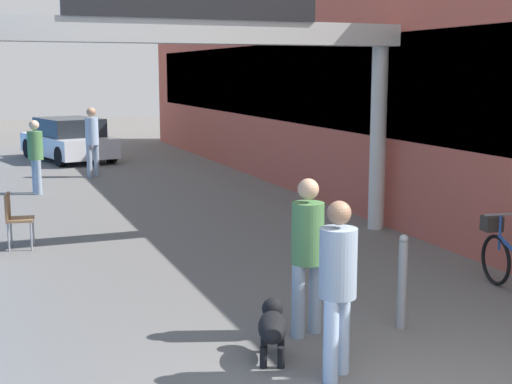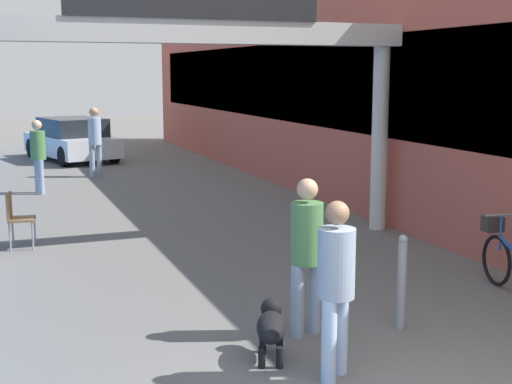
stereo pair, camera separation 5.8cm
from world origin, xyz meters
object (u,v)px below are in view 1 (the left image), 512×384
Objects in this scene: pedestrian_elderly_walking at (92,137)px; bollard_post_metal at (402,281)px; pedestrian_with_dog at (338,278)px; cafe_chair_wood_nearer at (15,215)px; pedestrian_companion at (308,247)px; dog_on_leash at (272,325)px; pedestrian_carrying_crate at (35,152)px; parked_car_white at (69,140)px.

bollard_post_metal is (1.43, -12.64, -0.53)m from pedestrian_elderly_walking.
pedestrian_with_dog is 1.85× the size of cafe_chair_wood_nearer.
dog_on_leash is at bearing -142.91° from pedestrian_companion.
cafe_chair_wood_nearer is at bearing 111.16° from dog_on_leash.
pedestrian_companion is 1.00× the size of pedestrian_carrying_crate.
pedestrian_companion is 0.96m from dog_on_leash.
bollard_post_metal is at bearing -10.46° from pedestrian_companion.
pedestrian_companion is 12.45m from pedestrian_elderly_walking.
parked_car_white reaches higher than dog_on_leash.
bollard_post_metal is at bearing -54.45° from cafe_chair_wood_nearer.
pedestrian_elderly_walking is (-0.18, 13.52, 0.12)m from pedestrian_with_dog.
pedestrian_carrying_crate is 10.89m from bollard_post_metal.
pedestrian_with_dog is 1.57× the size of bollard_post_metal.
dog_on_leash is 16.85m from parked_car_white.
pedestrian_with_dog is 2.18× the size of dog_on_leash.
pedestrian_elderly_walking is at bearing 96.47° from bollard_post_metal.
pedestrian_elderly_walking reaches higher than pedestrian_companion.
pedestrian_companion is 0.92× the size of pedestrian_elderly_walking.
parked_car_white is at bearing 91.10° from pedestrian_with_dog.
cafe_chair_wood_nearer is 0.21× the size of parked_car_white.
pedestrian_elderly_walking is 1.75× the size of bollard_post_metal.
pedestrian_with_dog is 0.38× the size of parked_car_white.
dog_on_leash is 0.18× the size of parked_car_white.
parked_car_white is (0.03, 16.85, 0.31)m from dog_on_leash.
cafe_chair_wood_nearer is at bearing 112.14° from pedestrian_with_dog.
bollard_post_metal is at bearing -84.52° from parked_car_white.
bollard_post_metal is (3.03, -10.46, -0.43)m from pedestrian_carrying_crate.
pedestrian_elderly_walking reaches higher than dog_on_leash.
pedestrian_companion is 1.61× the size of bollard_post_metal.
dog_on_leash is (-0.19, -12.88, -0.73)m from pedestrian_elderly_walking.
bollard_post_metal is (1.26, 0.88, -0.41)m from pedestrian_with_dog.
pedestrian_carrying_crate is (-1.98, 10.26, -0.00)m from pedestrian_companion.
pedestrian_carrying_crate is 10.81m from dog_on_leash.
pedestrian_with_dog is at bearing -88.90° from parked_car_white.
bollard_post_metal is at bearing -83.53° from pedestrian_elderly_walking.
pedestrian_companion is at bearing 79.10° from pedestrian_with_dog.
cafe_chair_wood_nearer is at bearing -100.72° from parked_car_white.
parked_car_white is at bearing 89.90° from dog_on_leash.
bollard_post_metal is at bearing 8.44° from dog_on_leash.
bollard_post_metal reaches higher than cafe_chair_wood_nearer.
pedestrian_carrying_crate is at bearing -126.14° from pedestrian_elderly_walking.
cafe_chair_wood_nearer is (-3.74, 5.24, 0.01)m from bollard_post_metal.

